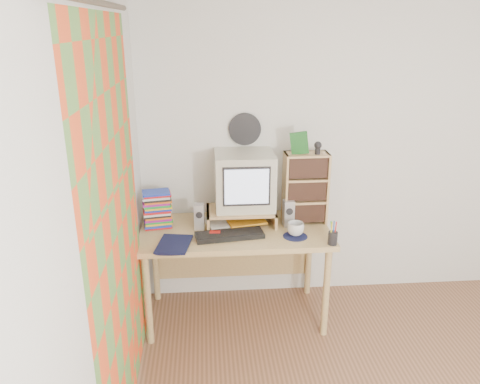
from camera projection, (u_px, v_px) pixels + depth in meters
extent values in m
plane|color=silver|center=(360.00, 149.00, 3.74)|extent=(3.50, 0.00, 3.50)
plane|color=silver|center=(87.00, 261.00, 1.97)|extent=(0.00, 3.50, 3.50)
plane|color=#EB4E21|center=(118.00, 234.00, 2.45)|extent=(0.00, 2.20, 2.20)
cylinder|color=black|center=(245.00, 129.00, 3.59)|extent=(0.25, 0.02, 0.25)
cube|color=tan|center=(235.00, 232.00, 3.49)|extent=(1.40, 0.70, 0.04)
cube|color=tan|center=(233.00, 254.00, 3.92)|extent=(1.33, 0.02, 0.41)
cylinder|color=tan|center=(148.00, 300.00, 3.30)|extent=(0.05, 0.05, 0.71)
cylinder|color=tan|center=(326.00, 293.00, 3.39)|extent=(0.05, 0.05, 0.71)
cylinder|color=tan|center=(155.00, 261.00, 3.84)|extent=(0.05, 0.05, 0.71)
cylinder|color=tan|center=(309.00, 256.00, 3.93)|extent=(0.05, 0.05, 0.71)
cube|color=tan|center=(208.00, 217.00, 3.54)|extent=(0.02, 0.30, 0.12)
cube|color=tan|center=(273.00, 215.00, 3.58)|extent=(0.02, 0.30, 0.12)
cube|color=tan|center=(241.00, 210.00, 3.54)|extent=(0.52, 0.30, 0.02)
cube|color=beige|center=(245.00, 181.00, 3.52)|extent=(0.44, 0.44, 0.42)
cube|color=#AFAEB3|center=(199.00, 217.00, 3.46)|extent=(0.08, 0.08, 0.19)
cube|color=#AFAEB3|center=(288.00, 213.00, 3.51)|extent=(0.08, 0.08, 0.20)
cube|color=black|center=(230.00, 235.00, 3.35)|extent=(0.50, 0.23, 0.03)
cube|color=tan|center=(305.00, 188.00, 3.53)|extent=(0.33, 0.18, 0.55)
imported|color=silver|center=(296.00, 229.00, 3.37)|extent=(0.15, 0.15, 0.10)
imported|color=#0E1336|center=(158.00, 242.00, 3.22)|extent=(0.29, 0.24, 0.05)
cylinder|color=#101238|center=(295.00, 236.00, 3.36)|extent=(0.22, 0.22, 0.00)
cube|color=red|center=(215.00, 234.00, 3.35)|extent=(0.08, 0.05, 0.04)
cube|color=#18551C|center=(299.00, 143.00, 3.39)|extent=(0.13, 0.05, 0.16)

